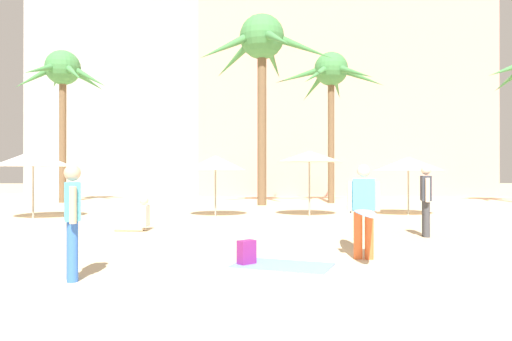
{
  "coord_description": "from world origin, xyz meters",
  "views": [
    {
      "loc": [
        -0.85,
        -5.92,
        1.6
      ],
      "look_at": [
        -0.63,
        6.11,
        1.64
      ],
      "focal_mm": 33.14,
      "sensor_mm": 36.0,
      "label": 1
    }
  ],
  "objects_px": {
    "cafe_umbrella_0": "(33,158)",
    "person_far_right": "(426,197)",
    "palm_tree_center": "(331,78)",
    "cafe_umbrella_1": "(309,156)",
    "person_mid_right": "(362,208)",
    "person_mid_center": "(72,217)",
    "cafe_umbrella_2": "(408,164)",
    "beach_towel": "(282,265)",
    "cafe_umbrella_3": "(215,163)",
    "palm_tree_left": "(262,48)",
    "backpack": "(246,253)",
    "palm_tree_far_left": "(63,77)",
    "person_near_left": "(139,218)"
  },
  "relations": [
    {
      "from": "cafe_umbrella_0",
      "to": "cafe_umbrella_3",
      "type": "bearing_deg",
      "value": 6.33
    },
    {
      "from": "palm_tree_left",
      "to": "cafe_umbrella_1",
      "type": "bearing_deg",
      "value": -74.72
    },
    {
      "from": "person_mid_right",
      "to": "person_mid_center",
      "type": "height_order",
      "value": "person_mid_right"
    },
    {
      "from": "palm_tree_left",
      "to": "person_mid_center",
      "type": "relative_size",
      "value": 5.4
    },
    {
      "from": "person_mid_center",
      "to": "person_near_left",
      "type": "relative_size",
      "value": 1.79
    },
    {
      "from": "cafe_umbrella_0",
      "to": "person_mid_center",
      "type": "xyz_separation_m",
      "value": [
        4.81,
        -9.41,
        -1.13
      ]
    },
    {
      "from": "person_far_right",
      "to": "person_mid_right",
      "type": "bearing_deg",
      "value": 62.92
    },
    {
      "from": "cafe_umbrella_1",
      "to": "person_mid_center",
      "type": "height_order",
      "value": "cafe_umbrella_1"
    },
    {
      "from": "beach_towel",
      "to": "cafe_umbrella_2",
      "type": "bearing_deg",
      "value": 60.15
    },
    {
      "from": "cafe_umbrella_0",
      "to": "beach_towel",
      "type": "height_order",
      "value": "cafe_umbrella_0"
    },
    {
      "from": "palm_tree_left",
      "to": "cafe_umbrella_2",
      "type": "height_order",
      "value": "palm_tree_left"
    },
    {
      "from": "cafe_umbrella_0",
      "to": "cafe_umbrella_2",
      "type": "xyz_separation_m",
      "value": [
        13.38,
        1.02,
        -0.16
      ]
    },
    {
      "from": "cafe_umbrella_0",
      "to": "person_far_right",
      "type": "xyz_separation_m",
      "value": [
        11.8,
        -4.85,
        -1.09
      ]
    },
    {
      "from": "palm_tree_left",
      "to": "person_mid_center",
      "type": "distance_m",
      "value": 17.37
    },
    {
      "from": "cafe_umbrella_3",
      "to": "backpack",
      "type": "xyz_separation_m",
      "value": [
        1.14,
        -8.95,
        -1.73
      ]
    },
    {
      "from": "cafe_umbrella_0",
      "to": "person_mid_right",
      "type": "bearing_deg",
      "value": -38.73
    },
    {
      "from": "backpack",
      "to": "person_mid_center",
      "type": "distance_m",
      "value": 2.9
    },
    {
      "from": "palm_tree_left",
      "to": "person_mid_right",
      "type": "relative_size",
      "value": 3.09
    },
    {
      "from": "person_near_left",
      "to": "person_mid_right",
      "type": "bearing_deg",
      "value": 145.02
    },
    {
      "from": "cafe_umbrella_1",
      "to": "backpack",
      "type": "distance_m",
      "value": 9.41
    },
    {
      "from": "palm_tree_left",
      "to": "person_near_left",
      "type": "bearing_deg",
      "value": -110.31
    },
    {
      "from": "palm_tree_far_left",
      "to": "person_mid_center",
      "type": "height_order",
      "value": "palm_tree_far_left"
    },
    {
      "from": "beach_towel",
      "to": "backpack",
      "type": "bearing_deg",
      "value": 169.67
    },
    {
      "from": "beach_towel",
      "to": "person_far_right",
      "type": "xyz_separation_m",
      "value": [
        3.81,
        3.52,
        0.96
      ]
    },
    {
      "from": "cafe_umbrella_1",
      "to": "person_mid_right",
      "type": "height_order",
      "value": "cafe_umbrella_1"
    },
    {
      "from": "backpack",
      "to": "person_mid_center",
      "type": "height_order",
      "value": "person_mid_center"
    },
    {
      "from": "cafe_umbrella_1",
      "to": "backpack",
      "type": "height_order",
      "value": "cafe_umbrella_1"
    },
    {
      "from": "cafe_umbrella_1",
      "to": "person_near_left",
      "type": "bearing_deg",
      "value": -140.89
    },
    {
      "from": "palm_tree_far_left",
      "to": "person_mid_right",
      "type": "xyz_separation_m",
      "value": [
        11.77,
        -16.02,
        -5.65
      ]
    },
    {
      "from": "palm_tree_center",
      "to": "cafe_umbrella_1",
      "type": "height_order",
      "value": "palm_tree_center"
    },
    {
      "from": "cafe_umbrella_3",
      "to": "person_mid_right",
      "type": "xyz_separation_m",
      "value": [
        3.29,
        -8.34,
        -1.0
      ]
    },
    {
      "from": "backpack",
      "to": "person_mid_right",
      "type": "relative_size",
      "value": 0.14
    },
    {
      "from": "palm_tree_far_left",
      "to": "beach_towel",
      "type": "xyz_separation_m",
      "value": [
        10.23,
        -16.75,
        -6.58
      ]
    },
    {
      "from": "cafe_umbrella_0",
      "to": "cafe_umbrella_1",
      "type": "relative_size",
      "value": 1.08
    },
    {
      "from": "palm_tree_far_left",
      "to": "cafe_umbrella_2",
      "type": "xyz_separation_m",
      "value": [
        15.62,
        -7.35,
        -4.68
      ]
    },
    {
      "from": "cafe_umbrella_3",
      "to": "person_far_right",
      "type": "bearing_deg",
      "value": -44.9
    },
    {
      "from": "person_mid_right",
      "to": "person_near_left",
      "type": "bearing_deg",
      "value": -117.51
    },
    {
      "from": "palm_tree_left",
      "to": "cafe_umbrella_1",
      "type": "relative_size",
      "value": 3.89
    },
    {
      "from": "cafe_umbrella_3",
      "to": "person_mid_center",
      "type": "distance_m",
      "value": 10.25
    },
    {
      "from": "beach_towel",
      "to": "person_mid_center",
      "type": "distance_m",
      "value": 3.47
    },
    {
      "from": "palm_tree_far_left",
      "to": "person_mid_right",
      "type": "bearing_deg",
      "value": -53.7
    },
    {
      "from": "cafe_umbrella_1",
      "to": "person_mid_center",
      "type": "distance_m",
      "value": 11.23
    },
    {
      "from": "cafe_umbrella_0",
      "to": "cafe_umbrella_1",
      "type": "bearing_deg",
      "value": 3.91
    },
    {
      "from": "cafe_umbrella_2",
      "to": "beach_towel",
      "type": "bearing_deg",
      "value": -119.85
    },
    {
      "from": "cafe_umbrella_2",
      "to": "person_mid_right",
      "type": "relative_size",
      "value": 0.86
    },
    {
      "from": "person_mid_right",
      "to": "person_far_right",
      "type": "xyz_separation_m",
      "value": [
        2.27,
        2.79,
        0.04
      ]
    },
    {
      "from": "palm_tree_far_left",
      "to": "cafe_umbrella_1",
      "type": "bearing_deg",
      "value": -33.0
    },
    {
      "from": "palm_tree_center",
      "to": "beach_towel",
      "type": "distance_m",
      "value": 17.76
    },
    {
      "from": "palm_tree_left",
      "to": "person_far_right",
      "type": "distance_m",
      "value": 13.48
    },
    {
      "from": "palm_tree_far_left",
      "to": "cafe_umbrella_3",
      "type": "xyz_separation_m",
      "value": [
        8.48,
        -7.68,
        -4.65
      ]
    }
  ]
}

